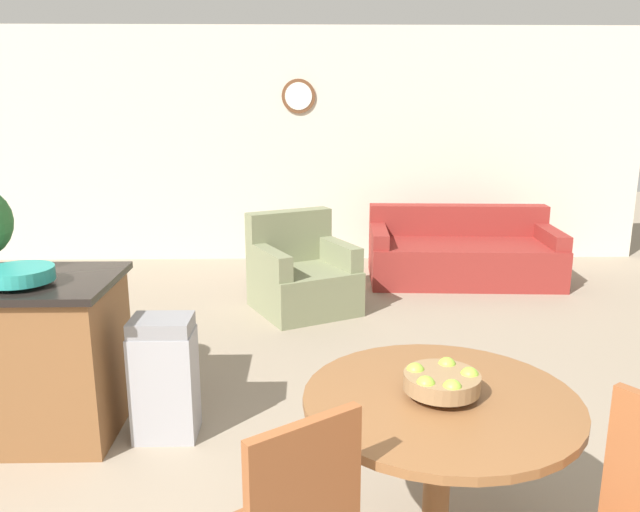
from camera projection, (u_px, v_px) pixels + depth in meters
wall_back at (305, 146)px, 7.32m from camera, size 8.00×0.09×2.70m
dining_table at (439, 437)px, 2.43m from camera, size 1.06×1.06×0.76m
fruit_bowl at (442, 381)px, 2.37m from camera, size 0.29×0.29×0.12m
kitchen_island at (7, 356)px, 3.51m from camera, size 1.27×0.75×0.92m
teal_bowl at (20, 275)px, 3.27m from camera, size 0.35×0.35×0.10m
trash_bin at (165, 378)px, 3.49m from camera, size 0.35×0.27×0.71m
couch at (462, 255)px, 6.67m from camera, size 2.00×1.09×0.75m
armchair at (302, 278)px, 5.69m from camera, size 1.08×1.08×0.88m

